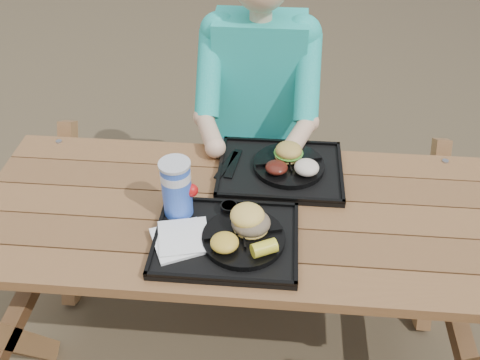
{
  "coord_description": "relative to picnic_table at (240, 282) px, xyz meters",
  "views": [
    {
      "loc": [
        0.11,
        -1.33,
        1.97
      ],
      "look_at": [
        0.0,
        0.0,
        0.88
      ],
      "focal_mm": 40.0,
      "sensor_mm": 36.0,
      "label": 1
    }
  ],
  "objects": [
    {
      "name": "ground",
      "position": [
        0.0,
        0.0,
        -0.38
      ],
      "size": [
        60.0,
        60.0,
        0.0
      ],
      "primitive_type": "plane",
      "color": "#999999",
      "rests_on": "ground"
    },
    {
      "name": "picnic_table",
      "position": [
        0.0,
        0.0,
        0.0
      ],
      "size": [
        1.8,
        1.49,
        0.75
      ],
      "primitive_type": null,
      "color": "#999999",
      "rests_on": "ground"
    },
    {
      "name": "tray_near",
      "position": [
        -0.03,
        -0.16,
        0.39
      ],
      "size": [
        0.45,
        0.35,
        0.02
      ],
      "primitive_type": "cube",
      "color": "black",
      "rests_on": "picnic_table"
    },
    {
      "name": "tray_far",
      "position": [
        0.13,
        0.21,
        0.39
      ],
      "size": [
        0.45,
        0.35,
        0.02
      ],
      "primitive_type": "cube",
      "color": "black",
      "rests_on": "picnic_table"
    },
    {
      "name": "plate_near",
      "position": [
        0.02,
        -0.16,
        0.41
      ],
      "size": [
        0.26,
        0.26,
        0.02
      ],
      "primitive_type": "cylinder",
      "color": "black",
      "rests_on": "tray_near"
    },
    {
      "name": "plate_far",
      "position": [
        0.16,
        0.22,
        0.41
      ],
      "size": [
        0.26,
        0.26,
        0.02
      ],
      "primitive_type": "cylinder",
      "color": "black",
      "rests_on": "tray_far"
    },
    {
      "name": "napkin_stack",
      "position": [
        -0.17,
        -0.18,
        0.4
      ],
      "size": [
        0.21,
        0.21,
        0.02
      ],
      "primitive_type": "cube",
      "rotation": [
        0.0,
        0.0,
        0.44
      ],
      "color": "white",
      "rests_on": "tray_near"
    },
    {
      "name": "soda_cup",
      "position": [
        -0.2,
        -0.05,
        0.49
      ],
      "size": [
        0.1,
        0.1,
        0.19
      ],
      "primitive_type": "cylinder",
      "color": "blue",
      "rests_on": "tray_near"
    },
    {
      "name": "condiment_bbq",
      "position": [
        -0.03,
        -0.04,
        0.41
      ],
      "size": [
        0.06,
        0.06,
        0.03
      ],
      "primitive_type": "cylinder",
      "color": "black",
      "rests_on": "tray_near"
    },
    {
      "name": "condiment_mustard",
      "position": [
        0.03,
        -0.04,
        0.41
      ],
      "size": [
        0.05,
        0.05,
        0.03
      ],
      "primitive_type": "cylinder",
      "color": "yellow",
      "rests_on": "tray_near"
    },
    {
      "name": "sandwich",
      "position": [
        0.05,
        -0.13,
        0.47
      ],
      "size": [
        0.11,
        0.11,
        0.12
      ],
      "primitive_type": null,
      "color": "#F7C857",
      "rests_on": "plate_near"
    },
    {
      "name": "mac_cheese",
      "position": [
        -0.03,
        -0.22,
        0.44
      ],
      "size": [
        0.09,
        0.09,
        0.04
      ],
      "primitive_type": "ellipsoid",
      "color": "gold",
      "rests_on": "plate_near"
    },
    {
      "name": "corn_cob",
      "position": [
        0.09,
        -0.23,
        0.44
      ],
      "size": [
        0.1,
        0.1,
        0.04
      ],
      "primitive_type": null,
      "rotation": [
        0.0,
        0.0,
        0.47
      ],
      "color": "yellow",
      "rests_on": "plate_near"
    },
    {
      "name": "cutlery_far",
      "position": [
        -0.04,
        0.22,
        0.4
      ],
      "size": [
        0.05,
        0.18,
        0.01
      ],
      "primitive_type": "cube",
      "rotation": [
        0.0,
        0.0,
        -0.14
      ],
      "color": "black",
      "rests_on": "tray_far"
    },
    {
      "name": "burger",
      "position": [
        0.16,
        0.26,
        0.46
      ],
      "size": [
        0.1,
        0.1,
        0.09
      ],
      "primitive_type": null,
      "color": "gold",
      "rests_on": "plate_far"
    },
    {
      "name": "baked_beans",
      "position": [
        0.12,
        0.17,
        0.43
      ],
      "size": [
        0.08,
        0.08,
        0.04
      ],
      "primitive_type": "ellipsoid",
      "color": "#4D170F",
      "rests_on": "plate_far"
    },
    {
      "name": "potato_salad",
      "position": [
        0.22,
        0.17,
        0.44
      ],
      "size": [
        0.09,
        0.09,
        0.05
      ],
      "primitive_type": "ellipsoid",
      "color": "#F3E4CE",
      "rests_on": "plate_far"
    },
    {
      "name": "diner",
      "position": [
        0.02,
        0.71,
        0.27
      ],
      "size": [
        0.48,
        0.84,
        1.28
      ],
      "primitive_type": null,
      "color": "#19A3B5",
      "rests_on": "ground"
    }
  ]
}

